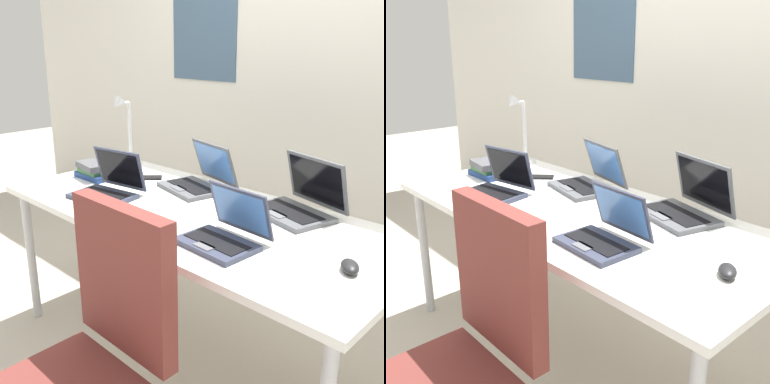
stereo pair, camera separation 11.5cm
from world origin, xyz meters
The scene contains 12 objects.
ground_plane centered at (0.00, 0.00, 0.00)m, with size 12.00×12.00×0.00m, color #B7AD9E.
wall_back centered at (0.00, 1.10, 1.30)m, with size 6.00×0.13×2.60m.
desk centered at (0.00, 0.00, 0.68)m, with size 1.80×0.80×0.74m.
desk_lamp centered at (-0.80, 0.28, 0.94)m, with size 0.12×0.18×0.40m.
laptop_front_left centered at (-0.40, -0.14, 0.78)m, with size 0.32×0.28×0.21m.
laptop_near_lamp centered at (-0.18, 0.23, 0.78)m, with size 0.36×0.34×0.22m.
laptop_mid_desk centered at (0.32, -0.17, 0.78)m, with size 0.28×0.26×0.20m.
laptop_near_mouse centered at (0.35, 0.27, 0.79)m, with size 0.39×0.36×0.24m.
computer_mouse centered at (0.74, -0.05, 0.76)m, with size 0.06×0.10×0.03m, color black.
cell_phone centered at (-0.49, 0.18, 0.74)m, with size 0.06×0.14×0.01m, color black.
pill_bottle centered at (-0.69, 0.19, 0.78)m, with size 0.04×0.04×0.08m.
book_stack centered at (-0.70, 0.00, 0.78)m, with size 0.21×0.18×0.08m.
Camera 1 is at (1.29, -1.33, 1.43)m, focal length 43.35 mm.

